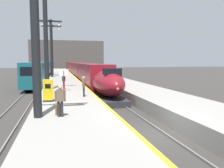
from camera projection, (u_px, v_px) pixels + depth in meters
The scene contains 21 objects.
ground_plane at pixel (150, 135), 12.23m from camera, with size 260.00×260.00×0.00m, color #33302D.
platform_left at pixel (63, 83), 35.15m from camera, with size 4.80×110.00×1.05m, color gray.
platform_right at pixel (113, 82), 37.05m from camera, with size 4.80×110.00×1.05m, color gray.
platform_left_safety_stripe at pixel (78, 80), 35.63m from camera, with size 0.20×107.80×0.01m, color yellow.
rail_main_left at pixel (82, 84), 38.63m from camera, with size 0.08×110.00×0.12m, color slate.
rail_main_right at pixel (91, 84), 38.98m from camera, with size 0.08×110.00×0.12m, color slate.
rail_secondary_left at pixel (33, 85), 36.74m from camera, with size 0.08×110.00×0.12m, color slate.
rail_secondary_right at pixel (42, 85), 37.09m from camera, with size 0.08×110.00×0.12m, color slate.
highspeed_train_main at pixel (78, 69), 54.54m from camera, with size 2.92×75.91×3.60m.
regional_train_adjacent at pixel (41, 70), 44.68m from camera, with size 2.85×36.60×3.80m.
station_column_near at pixel (36, 12), 11.27m from camera, with size 4.00×0.68×8.74m.
station_column_mid at pixel (46, 30), 22.09m from camera, with size 4.00×0.68×10.11m.
station_column_far at pixel (51, 43), 41.54m from camera, with size 4.00×0.68×10.48m.
station_column_distant at pixel (52, 46), 46.84m from camera, with size 4.00×0.68×10.42m.
passenger_near_edge at pixel (60, 98), 11.82m from camera, with size 0.57×0.23×1.69m.
passenger_mid_platform at pixel (84, 85), 18.55m from camera, with size 0.30×0.56×1.69m.
passenger_far_waiting at pixel (64, 80), 23.71m from camera, with size 0.36×0.53×1.69m.
rolling_suitcase at pixel (59, 109), 12.30m from camera, with size 0.40×0.22×0.98m.
ticket_machine_yellow at pixel (48, 91), 16.41m from camera, with size 0.76×0.62×1.60m.
departure_info_board at pixel (64, 76), 21.99m from camera, with size 0.90×0.10×2.12m.
terminus_back_wall at pixel (67, 55), 110.13m from camera, with size 36.00×2.00×14.00m, color #4C4742.
Camera 1 is at (-4.84, -11.05, 4.00)m, focal length 36.01 mm.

